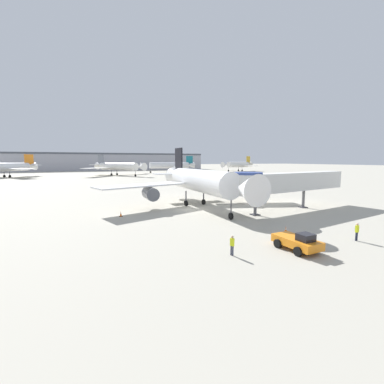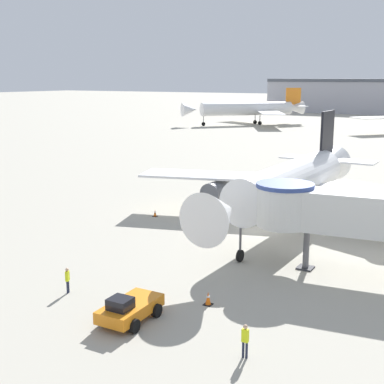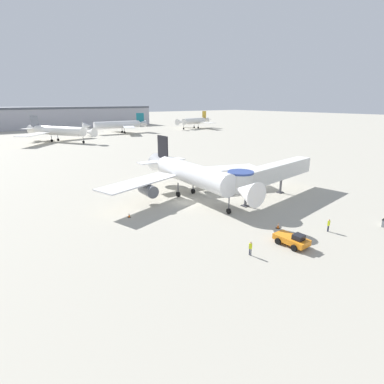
{
  "view_description": "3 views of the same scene",
  "coord_description": "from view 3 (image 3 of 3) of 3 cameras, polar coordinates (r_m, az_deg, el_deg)",
  "views": [
    {
      "loc": [
        -15.95,
        -36.19,
        7.76
      ],
      "look_at": [
        -0.79,
        -2.14,
        3.1
      ],
      "focal_mm": 24.0,
      "sensor_mm": 36.0,
      "label": 1
    },
    {
      "loc": [
        18.19,
        -42.53,
        13.37
      ],
      "look_at": [
        -3.56,
        -5.58,
        4.2
      ],
      "focal_mm": 50.0,
      "sensor_mm": 36.0,
      "label": 2
    },
    {
      "loc": [
        -27.78,
        -39.5,
        16.59
      ],
      "look_at": [
        -1.22,
        -3.21,
        2.89
      ],
      "focal_mm": 28.0,
      "sensor_mm": 36.0,
      "label": 3
    }
  ],
  "objects": [
    {
      "name": "traffic_cone_near_nose",
      "position": [
        42.47,
        16.08,
        -6.17
      ],
      "size": [
        0.5,
        0.5,
        0.83
      ],
      "color": "black",
      "rests_on": "ground_plane"
    },
    {
      "name": "traffic_cone_starboard_wing",
      "position": [
        61.52,
        9.98,
        1.35
      ],
      "size": [
        0.41,
        0.41,
        0.68
      ],
      "color": "black",
      "rests_on": "ground_plane"
    },
    {
      "name": "background_jet_gold_tail",
      "position": [
        192.68,
        0.45,
        13.37
      ],
      "size": [
        28.58,
        30.01,
        10.44
      ],
      "rotation": [
        0.0,
        0.0,
        -1.35
      ],
      "color": "white",
      "rests_on": "ground_plane"
    },
    {
      "name": "traffic_cone_port_wing",
      "position": [
        45.57,
        -11.89,
        -4.34
      ],
      "size": [
        0.42,
        0.42,
        0.7
      ],
      "color": "black",
      "rests_on": "ground_plane"
    },
    {
      "name": "background_jet_gray_tail",
      "position": [
        140.42,
        -24.18,
        10.61
      ],
      "size": [
        33.25,
        33.23,
        10.53
      ],
      "rotation": [
        0.0,
        0.0,
        0.54
      ],
      "color": "white",
      "rests_on": "ground_plane"
    },
    {
      "name": "jet_bridge",
      "position": [
        53.99,
        14.33,
        3.39
      ],
      "size": [
        22.97,
        6.08,
        6.11
      ],
      "rotation": [
        0.0,
        0.0,
        0.13
      ],
      "color": "silver",
      "rests_on": "ground_plane"
    },
    {
      "name": "ground_crew_wing_walker",
      "position": [
        34.52,
        11.07,
        -10.32
      ],
      "size": [
        0.29,
        0.36,
        1.66
      ],
      "rotation": [
        0.0,
        0.0,
        5.09
      ],
      "color": "#1E2338",
      "rests_on": "ground_plane"
    },
    {
      "name": "terminal_building",
      "position": [
        217.51,
        -27.7,
        12.42
      ],
      "size": [
        147.31,
        27.04,
        13.04
      ],
      "color": "#A8A8B2",
      "rests_on": "ground_plane"
    },
    {
      "name": "ground_plane",
      "position": [
        51.06,
        -1.03,
        -2.02
      ],
      "size": [
        800.0,
        800.0,
        0.0
      ],
      "primitive_type": "plane",
      "color": "#A8A393"
    },
    {
      "name": "main_airplane",
      "position": [
        52.63,
        -0.23,
        3.4
      ],
      "size": [
        33.36,
        28.25,
        10.11
      ],
      "rotation": [
        0.0,
        0.0,
        -0.02
      ],
      "color": "white",
      "rests_on": "ground_plane"
    },
    {
      "name": "pushback_tug_orange",
      "position": [
        38.07,
        18.54,
        -8.56
      ],
      "size": [
        2.47,
        4.11,
        1.68
      ],
      "rotation": [
        0.0,
        0.0,
        0.03
      ],
      "color": "orange",
      "rests_on": "ground_plane"
    },
    {
      "name": "ground_crew_marshaller",
      "position": [
        43.59,
        24.59,
        -5.62
      ],
      "size": [
        0.35,
        0.23,
        1.75
      ],
      "rotation": [
        0.0,
        0.0,
        3.2
      ],
      "color": "#1E2338",
      "rests_on": "ground_plane"
    },
    {
      "name": "background_jet_teal_tail",
      "position": [
        167.8,
        -13.79,
        12.35
      ],
      "size": [
        34.32,
        32.49,
        10.31
      ],
      "rotation": [
        0.0,
        0.0,
        -1.62
      ],
      "color": "white",
      "rests_on": "ground_plane"
    }
  ]
}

